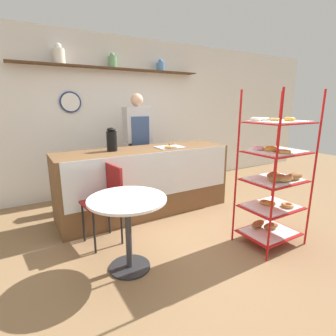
% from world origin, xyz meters
% --- Properties ---
extents(ground_plane, '(14.00, 14.00, 0.00)m').
position_xyz_m(ground_plane, '(0.00, 0.00, 0.00)').
color(ground_plane, olive).
extents(back_wall, '(10.00, 0.30, 2.70)m').
position_xyz_m(back_wall, '(-0.00, 2.23, 1.37)').
color(back_wall, white).
rests_on(back_wall, ground_plane).
extents(display_counter, '(2.50, 0.71, 0.95)m').
position_xyz_m(display_counter, '(0.00, 1.00, 0.48)').
color(display_counter, brown).
rests_on(display_counter, ground_plane).
extents(pastry_rack, '(0.67, 0.52, 1.72)m').
position_xyz_m(pastry_rack, '(0.84, -0.54, 0.77)').
color(pastry_rack, '#B71414').
rests_on(pastry_rack, ground_plane).
extents(person_worker, '(0.43, 0.23, 1.74)m').
position_xyz_m(person_worker, '(0.16, 1.60, 0.95)').
color(person_worker, '#282833').
rests_on(person_worker, ground_plane).
extents(cafe_table, '(0.74, 0.74, 0.73)m').
position_xyz_m(cafe_table, '(-0.75, -0.18, 0.55)').
color(cafe_table, '#262628').
rests_on(cafe_table, ground_plane).
extents(cafe_chair, '(0.42, 0.42, 0.90)m').
position_xyz_m(cafe_chair, '(-0.75, 0.44, 0.56)').
color(cafe_chair, black).
rests_on(cafe_chair, ground_plane).
extents(coffee_carafe, '(0.14, 0.14, 0.32)m').
position_xyz_m(coffee_carafe, '(-0.45, 1.07, 1.11)').
color(coffee_carafe, black).
rests_on(coffee_carafe, display_counter).
extents(donut_tray_counter, '(0.39, 0.32, 0.05)m').
position_xyz_m(donut_tray_counter, '(0.36, 0.90, 0.97)').
color(donut_tray_counter, silver).
rests_on(donut_tray_counter, display_counter).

